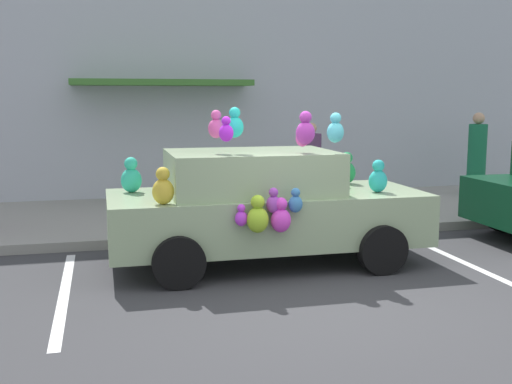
{
  "coord_description": "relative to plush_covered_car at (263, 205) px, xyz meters",
  "views": [
    {
      "loc": [
        -2.33,
        -6.36,
        2.25
      ],
      "look_at": [
        -0.18,
        2.31,
        0.9
      ],
      "focal_mm": 43.93,
      "sensor_mm": 36.0,
      "label": 1
    }
  ],
  "objects": [
    {
      "name": "sidewalk",
      "position": [
        0.22,
        3.3,
        -0.73
      ],
      "size": [
        24.0,
        4.0,
        0.15
      ],
      "primitive_type": "cube",
      "color": "gray",
      "rests_on": "ground"
    },
    {
      "name": "teddy_bear_on_sidewalk",
      "position": [
        1.79,
        2.09,
        -0.4
      ],
      "size": [
        0.29,
        0.24,
        0.56
      ],
      "color": "brown",
      "rests_on": "sidewalk"
    },
    {
      "name": "ground_plane",
      "position": [
        0.22,
        -1.7,
        -0.81
      ],
      "size": [
        60.0,
        60.0,
        0.0
      ],
      "primitive_type": "plane",
      "color": "#38383A"
    },
    {
      "name": "parking_stripe_front",
      "position": [
        2.69,
        -0.7,
        -0.81
      ],
      "size": [
        0.12,
        3.6,
        0.01
      ],
      "primitive_type": "cube",
      "color": "silver",
      "rests_on": "ground"
    },
    {
      "name": "plush_covered_car",
      "position": [
        0.0,
        0.0,
        0.0
      ],
      "size": [
        4.22,
        2.05,
        2.13
      ],
      "color": "#8FA57C",
      "rests_on": "ground"
    },
    {
      "name": "storefront_building",
      "position": [
        0.21,
        5.44,
        2.38
      ],
      "size": [
        24.0,
        1.25,
        6.4
      ],
      "color": "#B2B7C1",
      "rests_on": "ground"
    },
    {
      "name": "pedestrian_by_lamp",
      "position": [
        1.73,
        3.09,
        0.09
      ],
      "size": [
        0.38,
        0.38,
        1.64
      ],
      "color": "#58375D",
      "rests_on": "sidewalk"
    },
    {
      "name": "pedestrian_near_shopfront",
      "position": [
        5.84,
        3.96,
        0.16
      ],
      "size": [
        0.39,
        0.39,
        1.78
      ],
      "color": "#1A6D46",
      "rests_on": "sidewalk"
    },
    {
      "name": "parking_stripe_rear",
      "position": [
        -2.58,
        -0.7,
        -0.81
      ],
      "size": [
        0.12,
        3.6,
        0.01
      ],
      "primitive_type": "cube",
      "color": "silver",
      "rests_on": "ground"
    }
  ]
}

